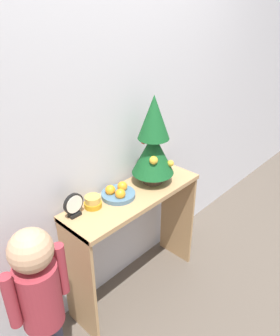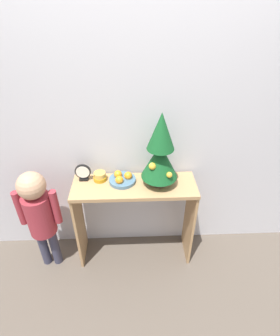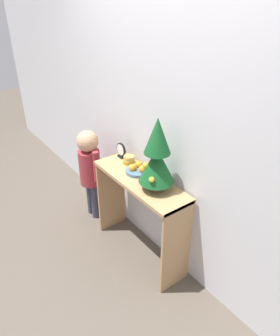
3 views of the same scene
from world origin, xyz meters
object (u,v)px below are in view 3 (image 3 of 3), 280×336
(mini_tree, at_px, (157,156))
(singing_bowl, at_px, (129,160))
(child_figure, at_px, (90,164))
(fruit_bowl, at_px, (138,169))
(desk_clock, at_px, (121,151))

(mini_tree, distance_m, singing_bowl, 0.53)
(mini_tree, height_order, child_figure, mini_tree)
(singing_bowl, bearing_deg, child_figure, -163.15)
(mini_tree, relative_size, child_figure, 0.60)
(fruit_bowl, height_order, singing_bowl, fruit_bowl)
(fruit_bowl, height_order, child_figure, child_figure)
(fruit_bowl, bearing_deg, singing_bowl, 170.70)
(child_figure, bearing_deg, desk_clock, 23.09)
(singing_bowl, bearing_deg, fruit_bowl, -9.30)
(mini_tree, xyz_separation_m, singing_bowl, (-0.46, 0.06, -0.25))
(child_figure, bearing_deg, singing_bowl, 16.85)
(mini_tree, relative_size, fruit_bowl, 2.80)
(fruit_bowl, relative_size, child_figure, 0.21)
(mini_tree, relative_size, singing_bowl, 5.65)
(singing_bowl, height_order, child_figure, child_figure)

